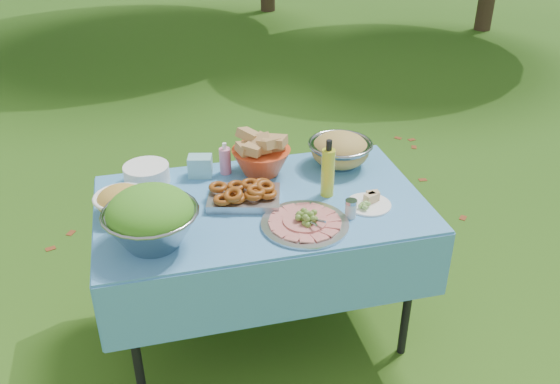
% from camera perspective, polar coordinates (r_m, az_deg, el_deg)
% --- Properties ---
extents(ground, '(80.00, 80.00, 0.00)m').
position_cam_1_polar(ground, '(3.13, -1.60, -12.99)').
color(ground, black).
rests_on(ground, ground).
extents(picnic_table, '(1.46, 0.86, 0.76)m').
position_cam_1_polar(picnic_table, '(2.88, -1.70, -7.45)').
color(picnic_table, '#84D5FF').
rests_on(picnic_table, ground).
extents(salad_bowl, '(0.48, 0.48, 0.25)m').
position_cam_1_polar(salad_bowl, '(2.38, -12.33, -2.44)').
color(salad_bowl, gray).
rests_on(salad_bowl, picnic_table).
extents(pasta_bowl_white, '(0.28, 0.28, 0.13)m').
position_cam_1_polar(pasta_bowl_white, '(2.64, -15.02, -0.80)').
color(pasta_bowl_white, white).
rests_on(pasta_bowl_white, picnic_table).
extents(plate_stack, '(0.26, 0.26, 0.09)m').
position_cam_1_polar(plate_stack, '(2.88, -12.71, 1.71)').
color(plate_stack, white).
rests_on(plate_stack, picnic_table).
extents(wipes_box, '(0.13, 0.11, 0.10)m').
position_cam_1_polar(wipes_box, '(2.89, -7.69, 2.48)').
color(wipes_box, '#82C9CF').
rests_on(wipes_box, picnic_table).
extents(sanitizer_bottle, '(0.06, 0.06, 0.16)m').
position_cam_1_polar(sanitizer_bottle, '(2.88, -5.31, 3.26)').
color(sanitizer_bottle, pink).
rests_on(sanitizer_bottle, picnic_table).
extents(bread_bowl, '(0.36, 0.36, 0.19)m').
position_cam_1_polar(bread_bowl, '(2.87, -1.82, 3.60)').
color(bread_bowl, '#D6451E').
rests_on(bread_bowl, picnic_table).
extents(pasta_bowl_steel, '(0.37, 0.37, 0.17)m').
position_cam_1_polar(pasta_bowl_steel, '(2.97, 5.80, 4.10)').
color(pasta_bowl_steel, gray).
rests_on(pasta_bowl_steel, picnic_table).
extents(fried_tray, '(0.37, 0.30, 0.08)m').
position_cam_1_polar(fried_tray, '(2.66, -3.48, -0.23)').
color(fried_tray, '#A3A2A7').
rests_on(fried_tray, picnic_table).
extents(charcuterie_platter, '(0.48, 0.48, 0.09)m').
position_cam_1_polar(charcuterie_platter, '(2.48, 2.42, -2.39)').
color(charcuterie_platter, '#B3B6BB').
rests_on(charcuterie_platter, picnic_table).
extents(oil_bottle, '(0.08, 0.08, 0.28)m').
position_cam_1_polar(oil_bottle, '(2.66, 4.64, 2.30)').
color(oil_bottle, gold).
rests_on(oil_bottle, picnic_table).
extents(cheese_plate, '(0.24, 0.24, 0.05)m').
position_cam_1_polar(cheese_plate, '(2.66, 8.56, -0.78)').
color(cheese_plate, white).
rests_on(cheese_plate, picnic_table).
extents(shaker, '(0.05, 0.05, 0.08)m').
position_cam_1_polar(shaker, '(2.56, 6.83, -1.60)').
color(shaker, silver).
rests_on(shaker, picnic_table).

